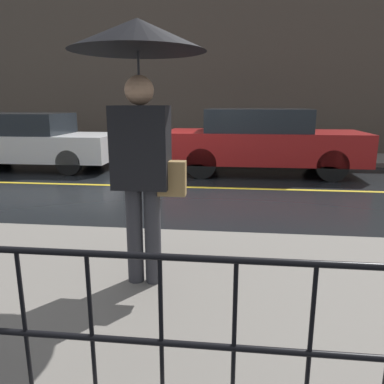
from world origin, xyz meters
name	(u,v)px	position (x,y,z in m)	size (l,w,h in m)	color
ground_plane	(172,187)	(0.00, 0.00, 0.00)	(80.00, 80.00, 0.00)	black
sidewalk_near	(89,290)	(0.00, -4.58, 0.06)	(28.00, 3.13, 0.12)	slate
sidewalk_far	(193,157)	(0.00, 4.08, 0.06)	(28.00, 2.13, 0.12)	slate
lane_marking	(172,187)	(0.00, 0.00, 0.00)	(25.20, 0.12, 0.01)	gold
building_storefront	(197,77)	(0.00, 5.29, 2.55)	(28.00, 0.30, 5.10)	#4C4238
pedestrian	(139,81)	(0.50, -4.46, 1.90)	(1.11, 1.11, 2.26)	#333338
car_white	(29,141)	(-4.12, 1.77, 0.74)	(4.47, 1.73, 1.45)	silver
car_red	(262,141)	(1.95, 1.77, 0.81)	(4.72, 1.82, 1.58)	maroon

